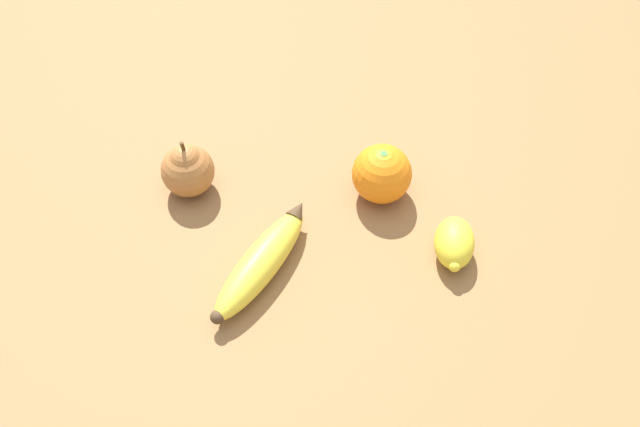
{
  "coord_description": "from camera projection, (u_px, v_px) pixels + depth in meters",
  "views": [
    {
      "loc": [
        0.51,
        0.01,
        0.77
      ],
      "look_at": [
        -0.06,
        0.09,
        0.03
      ],
      "focal_mm": 42.0,
      "sensor_mm": 36.0,
      "label": 1
    }
  ],
  "objects": [
    {
      "name": "ground_plane",
      "position": [
        252.0,
        274.0,
        0.92
      ],
      "size": [
        3.0,
        3.0,
        0.0
      ],
      "primitive_type": "plane",
      "color": "olive"
    },
    {
      "name": "banana",
      "position": [
        261.0,
        261.0,
        0.91
      ],
      "size": [
        0.17,
        0.15,
        0.04
      ],
      "rotation": [
        0.0,
        0.0,
        2.45
      ],
      "color": "yellow",
      "rests_on": "ground_plane"
    },
    {
      "name": "lemon",
      "position": [
        454.0,
        243.0,
        0.92
      ],
      "size": [
        0.08,
        0.07,
        0.05
      ],
      "rotation": [
        0.0,
        0.0,
        6.03
      ],
      "color": "yellow",
      "rests_on": "ground_plane"
    },
    {
      "name": "pear",
      "position": [
        187.0,
        169.0,
        0.97
      ],
      "size": [
        0.07,
        0.07,
        0.09
      ],
      "color": "#A36633",
      "rests_on": "ground_plane"
    },
    {
      "name": "orange",
      "position": [
        382.0,
        174.0,
        0.97
      ],
      "size": [
        0.08,
        0.08,
        0.08
      ],
      "color": "orange",
      "rests_on": "ground_plane"
    }
  ]
}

